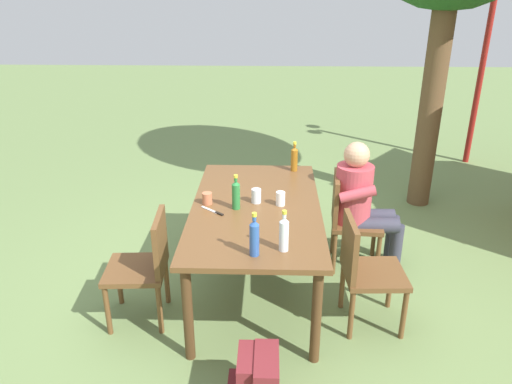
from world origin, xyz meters
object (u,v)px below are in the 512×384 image
Objects in this scene: cup_terracotta at (207,198)px; table_knife at (214,211)px; bottle_green at (236,194)px; chair_far_right at (364,267)px; bottle_blue at (254,237)px; cup_white at (281,199)px; backpack_by_far_side at (252,384)px; dining_table at (256,215)px; chair_near_right at (146,263)px; lamp_post at (489,27)px; chair_far_left at (348,216)px; bottle_amber at (294,158)px; person_in_white_shirt at (362,199)px; cup_glass at (256,196)px; bottle_clear at (284,233)px.

cup_terracotta reaches higher than table_knife.
chair_far_right is at bearing 68.91° from bottle_green.
chair_far_right is 2.86× the size of bottle_blue.
cup_white is 0.27× the size of backpack_by_far_side.
cup_terracotta is (-0.08, -0.24, -0.07)m from bottle_green.
cup_terracotta is at bearing -162.86° from backpack_by_far_side.
dining_table is at bearing 109.13° from bottle_green.
chair_near_right is at bearing -61.03° from bottle_green.
cup_terracotta is at bearing -45.48° from lamp_post.
cup_terracotta is 4.80m from lamp_post.
backpack_by_far_side is at bearing -7.67° from cup_white.
backpack_by_far_side is (1.72, -0.79, -0.29)m from chair_far_left.
bottle_amber is at bearing 136.96° from chair_near_right.
person_in_white_shirt is 0.74m from bottle_amber.
chair_far_right is 2.12× the size of backpack_by_far_side.
bottle_amber reaches higher than chair_far_right.
table_knife is (0.19, -0.32, -0.05)m from cup_glass.
bottle_blue is at bearing -37.39° from person_in_white_shirt.
cup_white is (-0.78, 0.18, -0.07)m from bottle_blue.
table_knife is at bearing -137.22° from bottle_clear.
dining_table is 0.72× the size of lamp_post.
person_in_white_shirt is at bearing 147.40° from bottle_clear.
bottle_clear is 3.09× the size of cup_terracotta.
table_knife is (-0.30, -1.13, 0.29)m from chair_far_right.
cup_white is at bearing 167.05° from bottle_blue.
person_in_white_shirt is (-0.84, 1.73, 0.17)m from chair_near_right.
bottle_amber is at bearing 170.03° from cup_white.
backpack_by_far_side is (0.87, -0.79, -0.29)m from chair_far_right.
bottle_green is (0.47, -1.07, 0.24)m from person_in_white_shirt.
bottle_amber is 0.69× the size of backpack_by_far_side.
chair_near_right is 0.85m from bottle_green.
table_knife is 4.87m from lamp_post.
chair_far_right reaches higher than dining_table.
cup_glass is 0.20m from cup_white.
chair_near_right is 4.46× the size of table_knife.
dining_table is 0.26m from bottle_green.
table_knife is at bearing 121.11° from chair_near_right.
person_in_white_shirt is at bearing 86.05° from chair_far_left.
chair_far_left is at bearing 117.57° from chair_near_right.
person_in_white_shirt reaches higher than cup_terracotta.
bottle_clear is at bearing 29.33° from bottle_green.
lamp_post is at bearing 136.40° from table_knife.
chair_far_right is 2.99× the size of bottle_clear.
bottle_green is 2.44× the size of cup_glass.
dining_table is at bearing -163.48° from bottle_clear.
cup_glass reaches higher than chair_far_left.
backpack_by_far_side is at bearing 0.29° from bottle_blue.
chair_near_right is (0.84, -1.62, 0.00)m from chair_far_left.
bottle_clear is at bearing 74.72° from chair_near_right.
backpack_by_far_side is (2.10, -0.32, -0.70)m from bottle_amber.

